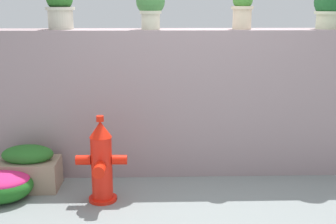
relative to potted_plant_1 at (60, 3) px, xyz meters
name	(u,v)px	position (x,y,z in m)	size (l,w,h in m)	color
ground_plane	(200,207)	(1.34, -0.97, -1.77)	(24.00, 24.00, 0.00)	gray
stone_wall	(193,102)	(1.34, -0.04, -1.01)	(5.10, 0.42, 1.51)	gray
potted_plant_1	(60,3)	(0.00, 0.00, 0.00)	(0.29, 0.29, 0.44)	beige
potted_plant_2	(150,2)	(0.91, -0.08, 0.01)	(0.30, 0.30, 0.42)	beige
potted_plant_3	(243,6)	(1.83, -0.05, -0.02)	(0.22, 0.22, 0.39)	beige
potted_plant_4	(330,4)	(2.72, -0.02, -0.01)	(0.32, 0.32, 0.42)	#BBC29E
fire_hydrant	(102,163)	(0.46, -0.80, -1.40)	(0.46, 0.37, 0.80)	red
flower_bush_left	(1,184)	(-0.48, -0.74, -1.62)	(0.58, 0.52, 0.28)	#1D5A1C
planter_box	(29,168)	(-0.29, -0.50, -1.56)	(0.58, 0.36, 0.44)	gray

